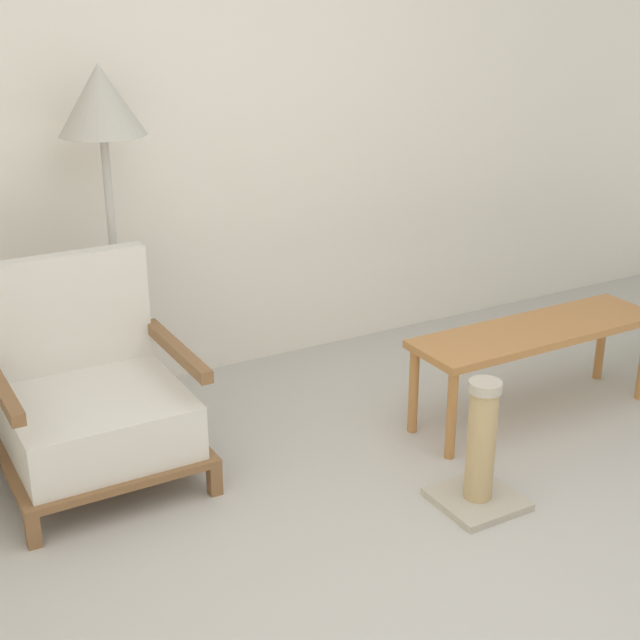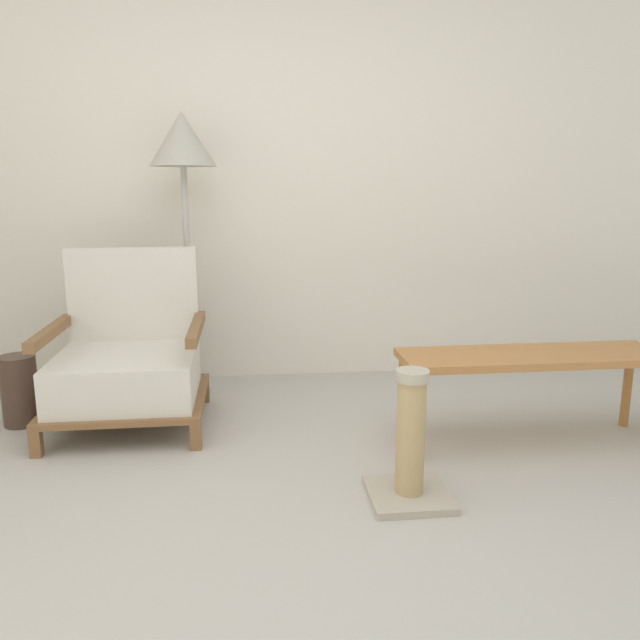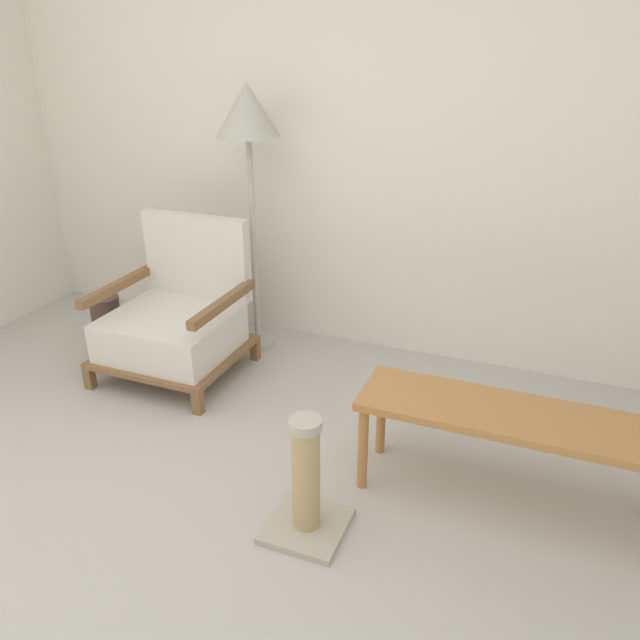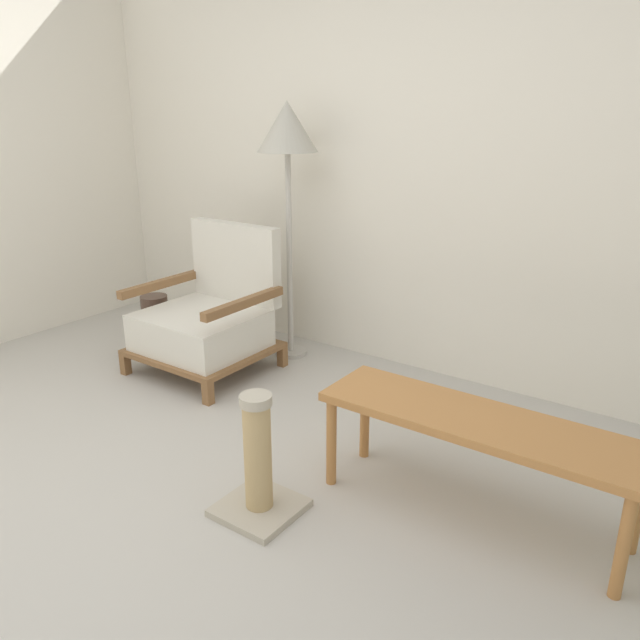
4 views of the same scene
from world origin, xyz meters
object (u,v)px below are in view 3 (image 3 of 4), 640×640
scratching_post (306,490)px  floor_lamp (248,122)px  vase (107,324)px  coffee_table (511,424)px  armchair (176,319)px

scratching_post → floor_lamp: bearing=123.6°
floor_lamp → vase: floor_lamp is taller
vase → coffee_table: bearing=-11.9°
coffee_table → floor_lamp: bearing=150.1°
floor_lamp → scratching_post: bearing=-56.4°
scratching_post → armchair: bearing=142.1°
vase → scratching_post: bearing=-29.4°
floor_lamp → coffee_table: bearing=-29.9°
floor_lamp → scratching_post: 2.07m
coffee_table → scratching_post: bearing=-146.0°
armchair → coffee_table: armchair is taller
vase → scratching_post: scratching_post is taller
floor_lamp → vase: 1.51m
floor_lamp → vase: size_ratio=4.43×
coffee_table → scratching_post: scratching_post is taller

